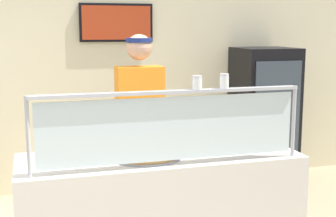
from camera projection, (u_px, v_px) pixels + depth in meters
The scene contains 8 objects.
shop_rear_unit at pixel (107, 69), 5.30m from camera, with size 6.32×0.13×2.70m.
sneeze_guard at pixel (171, 119), 2.95m from camera, with size 1.74×0.06×0.48m.
pizza_tray at pixel (145, 154), 3.23m from camera, with size 0.52×0.52×0.04m.
pizza_server at pixel (143, 152), 3.20m from camera, with size 0.07×0.28×0.01m, color #ADAFB7.
parmesan_shaker at pixel (197, 83), 2.96m from camera, with size 0.06×0.06×0.09m.
pepper_flake_shaker at pixel (224, 82), 3.01m from camera, with size 0.06×0.06×0.09m.
worker_figure at pixel (141, 126), 3.94m from camera, with size 0.41×0.50×1.76m.
drink_fridge at pixel (264, 117), 5.45m from camera, with size 0.64×0.63×1.59m.
Camera 1 is at (0.13, -2.71, 1.82)m, focal length 50.86 mm.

